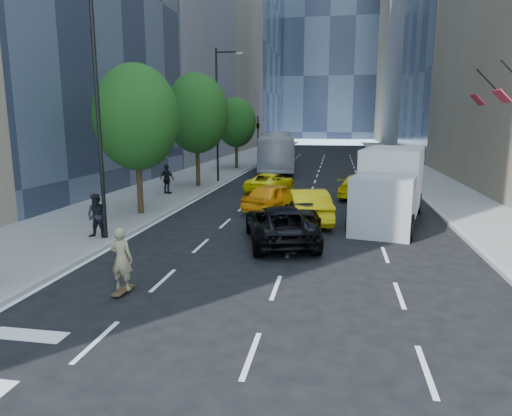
% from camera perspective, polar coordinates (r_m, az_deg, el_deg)
% --- Properties ---
extents(ground, '(160.00, 160.00, 0.00)m').
position_cam_1_polar(ground, '(13.78, -1.67, -9.64)').
color(ground, black).
rests_on(ground, ground).
extents(sidewalk_left, '(6.00, 120.00, 0.15)m').
position_cam_1_polar(sidewalk_left, '(44.45, -5.27, 4.70)').
color(sidewalk_left, slate).
rests_on(sidewalk_left, ground).
extents(sidewalk_right, '(4.00, 120.00, 0.15)m').
position_cam_1_polar(sidewalk_right, '(43.53, 19.71, 3.98)').
color(sidewalk_right, slate).
rests_on(sidewalk_right, ground).
extents(tower_left_end, '(20.00, 28.00, 60.00)m').
position_cam_1_polar(tower_left_end, '(110.40, -3.49, 24.05)').
color(tower_left_end, '#292F3F').
rests_on(tower_left_end, ground).
extents(tower_right_far, '(20.00, 24.00, 50.00)m').
position_cam_1_polar(tower_right_far, '(114.12, 20.94, 20.39)').
color(tower_right_far, '#766352').
rests_on(tower_right_far, ground).
extents(lamp_near, '(2.13, 0.22, 10.00)m').
position_cam_1_polar(lamp_near, '(18.91, -18.79, 13.30)').
color(lamp_near, black).
rests_on(lamp_near, sidewalk_left).
extents(lamp_far, '(2.13, 0.22, 10.00)m').
position_cam_1_polar(lamp_far, '(35.79, -4.62, 12.43)').
color(lamp_far, black).
rests_on(lamp_far, sidewalk_left).
extents(tree_near, '(4.20, 4.20, 7.46)m').
position_cam_1_polar(tree_near, '(23.76, -14.72, 10.87)').
color(tree_near, black).
rests_on(tree_near, sidewalk_left).
extents(tree_mid, '(4.50, 4.50, 7.99)m').
position_cam_1_polar(tree_mid, '(33.13, -7.43, 11.64)').
color(tree_mid, black).
rests_on(tree_mid, sidewalk_left).
extents(tree_far, '(3.90, 3.90, 6.92)m').
position_cam_1_polar(tree_far, '(45.71, -2.49, 10.62)').
color(tree_far, black).
rests_on(tree_far, sidewalk_left).
extents(traffic_signal, '(2.48, 0.53, 5.20)m').
position_cam_1_polar(traffic_signal, '(53.41, 0.24, 10.25)').
color(traffic_signal, black).
rests_on(traffic_signal, sidewalk_left).
extents(skateboarder, '(0.69, 0.48, 1.81)m').
position_cam_1_polar(skateboarder, '(13.38, -16.44, -6.64)').
color(skateboarder, '#837A52').
rests_on(skateboarder, ground).
extents(black_sedan_lincoln, '(3.81, 5.86, 1.50)m').
position_cam_1_polar(black_sedan_lincoln, '(18.23, 3.03, -2.06)').
color(black_sedan_lincoln, black).
rests_on(black_sedan_lincoln, ground).
extents(black_sedan_mercedes, '(1.84, 4.47, 1.29)m').
position_cam_1_polar(black_sedan_mercedes, '(21.10, 5.90, -0.61)').
color(black_sedan_mercedes, black).
rests_on(black_sedan_mercedes, ground).
extents(taxi_a, '(3.45, 4.86, 1.54)m').
position_cam_1_polar(taxi_a, '(24.69, 2.36, 1.41)').
color(taxi_a, '#FFA00D').
rests_on(taxi_a, ground).
extents(taxi_b, '(2.87, 5.24, 1.64)m').
position_cam_1_polar(taxi_b, '(22.05, 6.26, 0.34)').
color(taxi_b, gold).
rests_on(taxi_b, ground).
extents(taxi_c, '(3.32, 5.10, 1.31)m').
position_cam_1_polar(taxi_c, '(31.23, 1.84, 3.19)').
color(taxi_c, '#FFEB0D').
rests_on(taxi_c, ground).
extents(taxi_d, '(3.23, 5.45, 1.48)m').
position_cam_1_polar(taxi_d, '(29.74, 12.93, 2.71)').
color(taxi_d, yellow).
rests_on(taxi_d, ground).
extents(city_bus, '(4.74, 13.75, 3.75)m').
position_cam_1_polar(city_bus, '(45.20, 2.56, 7.13)').
color(city_bus, '#B6B8BD').
rests_on(city_bus, ground).
extents(box_truck, '(4.15, 7.72, 3.51)m').
position_cam_1_polar(box_truck, '(22.62, 16.40, 2.70)').
color(box_truck, '#B9B9B9').
rests_on(box_truck, ground).
extents(pedestrian_a, '(0.91, 0.73, 1.80)m').
position_cam_1_polar(pedestrian_a, '(19.45, -19.23, -0.94)').
color(pedestrian_a, black).
rests_on(pedestrian_a, sidewalk_left).
extents(pedestrian_b, '(1.21, 0.82, 1.91)m').
position_cam_1_polar(pedestrian_b, '(30.06, -11.05, 3.56)').
color(pedestrian_b, black).
rests_on(pedestrian_b, sidewalk_left).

